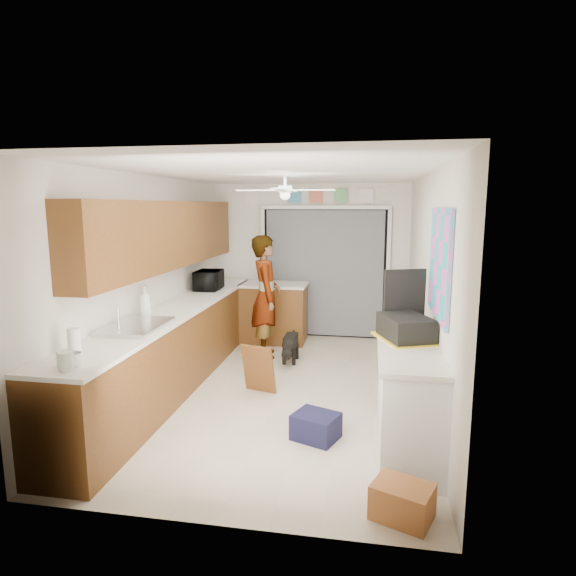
{
  "coord_description": "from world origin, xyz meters",
  "views": [
    {
      "loc": [
        0.98,
        -5.32,
        2.14
      ],
      "look_at": [
        0.0,
        0.4,
        1.15
      ],
      "focal_mm": 30.0,
      "sensor_mm": 36.0,
      "label": 1
    }
  ],
  "objects_px": {
    "microwave": "(209,280)",
    "soap_bottle": "(145,300)",
    "navy_crate": "(316,426)",
    "dog": "(291,347)",
    "cup": "(73,360)",
    "man": "(266,297)",
    "paper_towel_roll": "(74,342)",
    "suitcase": "(406,328)",
    "cardboard_box": "(402,501)"
  },
  "relations": [
    {
      "from": "microwave",
      "to": "soap_bottle",
      "type": "bearing_deg",
      "value": 171.97
    },
    {
      "from": "navy_crate",
      "to": "dog",
      "type": "relative_size",
      "value": 0.72
    },
    {
      "from": "cup",
      "to": "navy_crate",
      "type": "xyz_separation_m",
      "value": [
        1.74,
        1.0,
        -0.87
      ]
    },
    {
      "from": "soap_bottle",
      "to": "man",
      "type": "relative_size",
      "value": 0.2
    },
    {
      "from": "navy_crate",
      "to": "cup",
      "type": "bearing_deg",
      "value": -150.0
    },
    {
      "from": "microwave",
      "to": "cup",
      "type": "distance_m",
      "value": 3.44
    },
    {
      "from": "paper_towel_roll",
      "to": "navy_crate",
      "type": "relative_size",
      "value": 0.56
    },
    {
      "from": "suitcase",
      "to": "dog",
      "type": "height_order",
      "value": "suitcase"
    },
    {
      "from": "navy_crate",
      "to": "dog",
      "type": "distance_m",
      "value": 2.26
    },
    {
      "from": "cardboard_box",
      "to": "navy_crate",
      "type": "distance_m",
      "value": 1.27
    },
    {
      "from": "soap_bottle",
      "to": "microwave",
      "type": "bearing_deg",
      "value": 85.51
    },
    {
      "from": "cardboard_box",
      "to": "dog",
      "type": "bearing_deg",
      "value": 112.25
    },
    {
      "from": "soap_bottle",
      "to": "man",
      "type": "bearing_deg",
      "value": 59.64
    },
    {
      "from": "microwave",
      "to": "soap_bottle",
      "type": "xyz_separation_m",
      "value": [
        -0.14,
        -1.74,
        0.03
      ]
    },
    {
      "from": "cardboard_box",
      "to": "soap_bottle",
      "type": "bearing_deg",
      "value": 147.14
    },
    {
      "from": "microwave",
      "to": "navy_crate",
      "type": "bearing_deg",
      "value": -146.3
    },
    {
      "from": "microwave",
      "to": "navy_crate",
      "type": "xyz_separation_m",
      "value": [
        1.85,
        -2.43,
        -0.96
      ]
    },
    {
      "from": "cup",
      "to": "navy_crate",
      "type": "height_order",
      "value": "cup"
    },
    {
      "from": "soap_bottle",
      "to": "dog",
      "type": "height_order",
      "value": "soap_bottle"
    },
    {
      "from": "cup",
      "to": "navy_crate",
      "type": "distance_m",
      "value": 2.19
    },
    {
      "from": "cardboard_box",
      "to": "man",
      "type": "relative_size",
      "value": 0.23
    },
    {
      "from": "soap_bottle",
      "to": "dog",
      "type": "xyz_separation_m",
      "value": [
        1.39,
        1.48,
        -0.9
      ]
    },
    {
      "from": "dog",
      "to": "paper_towel_roll",
      "type": "bearing_deg",
      "value": -114.13
    },
    {
      "from": "dog",
      "to": "cup",
      "type": "bearing_deg",
      "value": -109.71
    },
    {
      "from": "cardboard_box",
      "to": "suitcase",
      "type": "bearing_deg",
      "value": 86.82
    },
    {
      "from": "cardboard_box",
      "to": "navy_crate",
      "type": "bearing_deg",
      "value": 124.45
    },
    {
      "from": "soap_bottle",
      "to": "cardboard_box",
      "type": "distance_m",
      "value": 3.37
    },
    {
      "from": "cup",
      "to": "suitcase",
      "type": "distance_m",
      "value": 2.81
    },
    {
      "from": "cardboard_box",
      "to": "man",
      "type": "bearing_deg",
      "value": 116.46
    },
    {
      "from": "suitcase",
      "to": "dog",
      "type": "bearing_deg",
      "value": 103.9
    },
    {
      "from": "microwave",
      "to": "suitcase",
      "type": "relative_size",
      "value": 1.0
    },
    {
      "from": "suitcase",
      "to": "navy_crate",
      "type": "distance_m",
      "value": 1.24
    },
    {
      "from": "paper_towel_roll",
      "to": "man",
      "type": "bearing_deg",
      "value": 73.73
    },
    {
      "from": "paper_towel_roll",
      "to": "cup",
      "type": "bearing_deg",
      "value": -58.32
    },
    {
      "from": "paper_towel_roll",
      "to": "suitcase",
      "type": "bearing_deg",
      "value": 19.3
    },
    {
      "from": "cardboard_box",
      "to": "dog",
      "type": "height_order",
      "value": "dog"
    },
    {
      "from": "microwave",
      "to": "man",
      "type": "relative_size",
      "value": 0.29
    },
    {
      "from": "paper_towel_roll",
      "to": "suitcase",
      "type": "relative_size",
      "value": 0.44
    },
    {
      "from": "suitcase",
      "to": "cardboard_box",
      "type": "xyz_separation_m",
      "value": [
        -0.07,
        -1.26,
        -0.92
      ]
    },
    {
      "from": "cup",
      "to": "man",
      "type": "relative_size",
      "value": 0.08
    },
    {
      "from": "suitcase",
      "to": "dog",
      "type": "xyz_separation_m",
      "value": [
        -1.39,
        1.97,
        -0.83
      ]
    },
    {
      "from": "microwave",
      "to": "cardboard_box",
      "type": "distance_m",
      "value": 4.43
    },
    {
      "from": "cup",
      "to": "soap_bottle",
      "type": "bearing_deg",
      "value": 98.21
    },
    {
      "from": "suitcase",
      "to": "cardboard_box",
      "type": "height_order",
      "value": "suitcase"
    },
    {
      "from": "paper_towel_roll",
      "to": "cardboard_box",
      "type": "relative_size",
      "value": 0.56
    },
    {
      "from": "navy_crate",
      "to": "dog",
      "type": "xyz_separation_m",
      "value": [
        -0.6,
        2.18,
        0.09
      ]
    },
    {
      "from": "paper_towel_roll",
      "to": "navy_crate",
      "type": "distance_m",
      "value": 2.25
    },
    {
      "from": "cup",
      "to": "dog",
      "type": "height_order",
      "value": "cup"
    },
    {
      "from": "cup",
      "to": "suitcase",
      "type": "bearing_deg",
      "value": 25.6
    },
    {
      "from": "man",
      "to": "navy_crate",
      "type": "bearing_deg",
      "value": -173.3
    }
  ]
}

